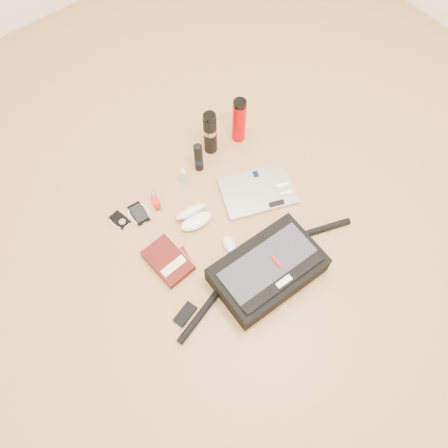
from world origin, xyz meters
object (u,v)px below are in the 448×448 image
at_px(thermos_black, 210,133).
at_px(thermos_red, 239,121).
at_px(messenger_bag, 267,270).
at_px(book, 168,261).
at_px(laptop, 258,191).

distance_m(thermos_black, thermos_red, 0.17).
relative_size(messenger_bag, thermos_black, 3.75).
bearing_deg(book, laptop, -0.54).
relative_size(laptop, thermos_black, 1.61).
distance_m(laptop, thermos_red, 0.38).
height_order(messenger_bag, laptop, messenger_bag).
distance_m(messenger_bag, book, 0.45).
bearing_deg(messenger_bag, thermos_black, 73.90).
relative_size(book, thermos_red, 0.85).
relative_size(messenger_bag, laptop, 2.33).
distance_m(messenger_bag, thermos_red, 0.80).
height_order(book, thermos_black, thermos_black).
xyz_separation_m(messenger_bag, book, (-0.31, 0.33, -0.04)).
relative_size(laptop, thermos_red, 1.56).
height_order(laptop, thermos_red, thermos_red).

